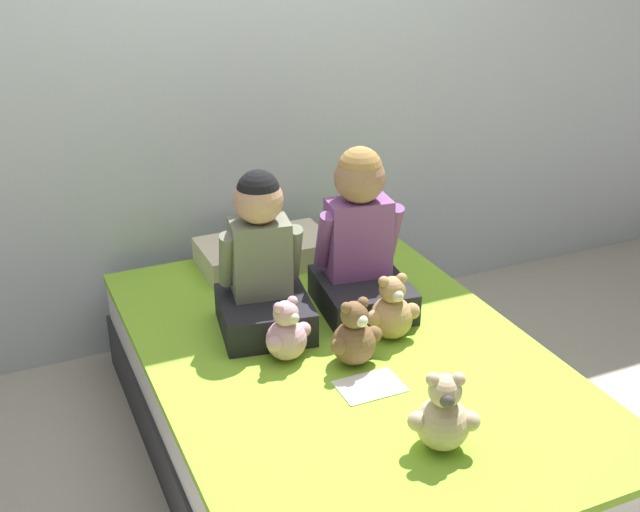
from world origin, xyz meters
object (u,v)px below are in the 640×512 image
Objects in this scene: child_on_left at (262,266)px; teddy_bear_held_by_left_child at (287,334)px; child_on_right at (360,242)px; sign_card at (370,386)px; teddy_bear_held_by_right_child at (392,311)px; teddy_bear_between_children at (354,337)px; bed at (343,403)px; teddy_bear_at_foot_of_bed at (443,416)px; pillow_at_headboard at (265,252)px.

child_on_left is 2.64× the size of teddy_bear_held_by_left_child.
child_on_right is 0.62m from sign_card.
teddy_bear_held_by_right_child reaches higher than teddy_bear_between_children.
child_on_left is 0.39m from child_on_right.
bed is at bearing -34.59° from teddy_bear_held_by_left_child.
teddy_bear_between_children is at bearing 117.33° from teddy_bear_at_foot_of_bed.
child_on_right reaches higher than teddy_bear_between_children.
sign_card is at bearing -127.07° from teddy_bear_held_by_right_child.
teddy_bear_held_by_right_child is (0.39, -0.26, -0.14)m from child_on_left.
bed is at bearing -46.65° from child_on_left.
teddy_bear_held_by_left_child is 0.23m from teddy_bear_between_children.
teddy_bear_held_by_right_child is 0.78m from pillow_at_headboard.
pillow_at_headboard is 2.62× the size of sign_card.
pillow_at_headboard is at bearing 89.08° from sign_card.
teddy_bear_held_by_left_child is 0.92× the size of teddy_bear_held_by_right_child.
teddy_bear_held_by_right_child is at bearing -75.27° from pillow_at_headboard.
teddy_bear_between_children is at bearing -89.91° from pillow_at_headboard.
pillow_at_headboard is (-0.20, 0.75, -0.05)m from teddy_bear_held_by_right_child.
sign_card is (-0.22, -0.52, -0.26)m from child_on_right.
teddy_bear_held_by_left_child is at bearing 139.21° from teddy_bear_between_children.
child_on_left is 0.59m from sign_card.
sign_card is at bearing -105.97° from teddy_bear_between_children.
pillow_at_headboard is at bearing 80.60° from teddy_bear_between_children.
child_on_right reaches higher than bed.
teddy_bear_held_by_left_child is (-0.20, 0.05, 0.31)m from bed.
teddy_bear_between_children is at bearing 83.51° from sign_card.
teddy_bear_held_by_left_child is at bearing -179.67° from teddy_bear_held_by_right_child.
child_on_right is 0.57m from pillow_at_headboard.
child_on_left reaches higher than bed.
teddy_bear_between_children is (0.00, -0.07, 0.32)m from bed.
bed is 0.37m from teddy_bear_held_by_left_child.
teddy_bear_at_foot_of_bed is at bearing -86.71° from bed.
pillow_at_headboard is (-0.00, 0.85, -0.05)m from teddy_bear_between_children.
bed is 8.56× the size of teddy_bear_held_by_left_child.
child_on_left reaches higher than teddy_bear_held_by_right_child.
child_on_right is 2.78× the size of teddy_bear_held_by_left_child.
teddy_bear_at_foot_of_bed reaches higher than teddy_bear_between_children.
sign_card is at bearing -61.64° from child_on_left.
child_on_left is at bearing 128.29° from teddy_bear_at_foot_of_bed.
child_on_right is at bearing 51.58° from teddy_bear_between_children.
teddy_bear_between_children is (-0.20, -0.10, -0.00)m from teddy_bear_held_by_right_child.
pillow_at_headboard reaches higher than bed.
teddy_bear_at_foot_of_bed is 1.36m from pillow_at_headboard.
child_on_left is at bearing 108.74° from teddy_bear_between_children.
bed is 3.24× the size of child_on_left.
child_on_right is 0.45m from teddy_bear_between_children.
teddy_bear_at_foot_of_bed is (0.03, -0.58, 0.32)m from bed.
teddy_bear_held_by_left_child is (-0.00, -0.24, -0.15)m from child_on_left.
teddy_bear_held_by_left_child is 1.07× the size of sign_card.
bed is 0.60m from child_on_right.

